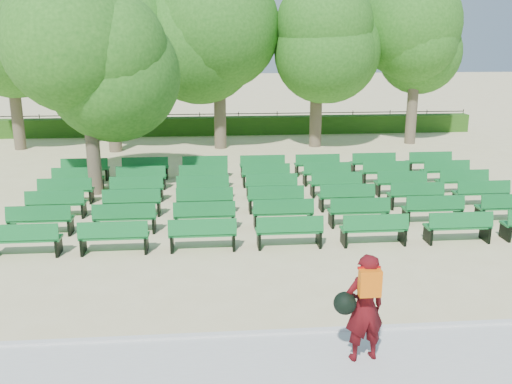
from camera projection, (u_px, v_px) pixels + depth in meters
ground at (233, 221)px, 15.70m from camera, size 120.00×120.00×0.00m
paving at (257, 375)px, 8.59m from camera, size 30.00×2.20×0.06m
curb at (251, 335)px, 9.69m from camera, size 30.00×0.12×0.10m
hedge at (220, 126)px, 29.01m from camera, size 26.00×0.70×0.90m
fence at (220, 133)px, 29.52m from camera, size 26.00×0.10×1.02m
tree_line at (222, 150)px, 25.29m from camera, size 21.80×6.80×7.04m
bench_array at (273, 202)px, 17.24m from camera, size 1.64×0.60×1.01m
tree_among at (87, 66)px, 17.34m from camera, size 4.29×4.29×5.98m
person at (363, 306)px, 8.71m from camera, size 0.85×0.54×1.75m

